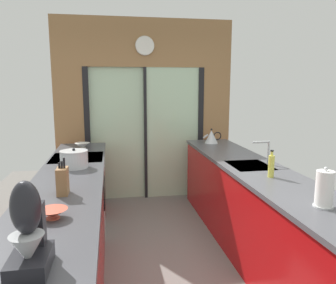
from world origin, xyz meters
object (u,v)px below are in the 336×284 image
at_px(oven_range, 79,196).
at_px(stock_pot, 74,159).
at_px(mixing_bowl_far, 82,146).
at_px(stand_mixer, 29,237).
at_px(soap_bottle, 271,166).
at_px(paper_towel_roll, 324,189).
at_px(knife_block, 63,181).
at_px(mixing_bowl_near, 53,213).
at_px(kettle, 211,137).

xyz_separation_m(oven_range, stock_pot, (0.02, -0.49, 0.55)).
bearing_deg(mixing_bowl_far, stand_mixer, -90.00).
distance_m(stand_mixer, soap_bottle, 2.17).
relative_size(oven_range, stock_pot, 3.34).
height_order(soap_bottle, paper_towel_roll, paper_towel_roll).
bearing_deg(knife_block, mixing_bowl_near, -90.01).
bearing_deg(mixing_bowl_far, soap_bottle, -43.51).
xyz_separation_m(mixing_bowl_far, kettle, (1.78, 0.11, 0.05)).
relative_size(kettle, paper_towel_roll, 0.97).
xyz_separation_m(mixing_bowl_near, stand_mixer, (0.00, -0.59, 0.13)).
bearing_deg(kettle, knife_block, -132.08).
distance_m(mixing_bowl_far, stand_mixer, 2.93).
bearing_deg(paper_towel_roll, oven_range, 133.22).
xyz_separation_m(mixing_bowl_far, soap_bottle, (1.78, -1.69, 0.07)).
bearing_deg(stand_mixer, kettle, 59.62).
xyz_separation_m(soap_bottle, paper_towel_roll, (0.00, -0.75, 0.02)).
bearing_deg(paper_towel_roll, stock_pot, 141.43).
distance_m(mixing_bowl_near, soap_bottle, 1.89).
bearing_deg(knife_block, kettle, 47.92).
bearing_deg(soap_bottle, mixing_bowl_near, -160.05).
relative_size(oven_range, paper_towel_roll, 3.27).
bearing_deg(kettle, mixing_bowl_far, -176.42).
xyz_separation_m(knife_block, paper_towel_roll, (1.78, -0.58, 0.02)).
height_order(mixing_bowl_far, soap_bottle, soap_bottle).
bearing_deg(mixing_bowl_far, stock_pot, -90.00).
height_order(mixing_bowl_far, stock_pot, stock_pot).
bearing_deg(stock_pot, mixing_bowl_near, -90.00).
height_order(oven_range, stand_mixer, stand_mixer).
relative_size(stock_pot, paper_towel_roll, 0.98).
bearing_deg(stock_pot, mixing_bowl_far, 90.00).
height_order(oven_range, mixing_bowl_near, mixing_bowl_near).
xyz_separation_m(kettle, paper_towel_roll, (-0.00, -2.56, 0.03)).
bearing_deg(paper_towel_roll, soap_bottle, 90.00).
distance_m(kettle, paper_towel_roll, 2.56).
relative_size(mixing_bowl_near, stand_mixer, 0.44).
bearing_deg(stand_mixer, stock_pot, 90.00).
distance_m(knife_block, kettle, 2.66).
relative_size(soap_bottle, paper_towel_roll, 0.88).
height_order(oven_range, stock_pot, stock_pot).
distance_m(soap_bottle, paper_towel_roll, 0.75).
bearing_deg(stand_mixer, knife_block, 90.00).
bearing_deg(paper_towel_roll, mixing_bowl_far, 126.06).
xyz_separation_m(stand_mixer, kettle, (1.78, 3.04, -0.07)).
distance_m(stock_pot, kettle, 2.11).
height_order(knife_block, kettle, knife_block).
distance_m(mixing_bowl_near, knife_block, 0.48).
bearing_deg(mixing_bowl_near, kettle, 53.94).
xyz_separation_m(mixing_bowl_near, mixing_bowl_far, (0.00, 2.34, 0.01)).
bearing_deg(mixing_bowl_far, knife_block, -90.00).
bearing_deg(mixing_bowl_near, oven_range, 90.58).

